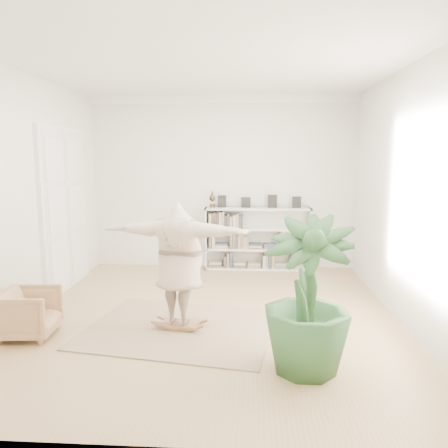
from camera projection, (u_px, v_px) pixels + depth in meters
name	position (u px, v px, depth m)	size (l,w,h in m)	color
floor	(209.00, 316.00, 6.52)	(6.00, 6.00, 0.00)	tan
room_shell	(222.00, 99.00, 8.89)	(6.00, 6.00, 6.00)	silver
doors	(65.00, 211.00, 7.76)	(0.09, 1.78, 2.92)	white
bookshelf	(257.00, 239.00, 9.16)	(2.20, 0.35, 1.64)	silver
armchair	(29.00, 313.00, 5.73)	(0.69, 0.71, 0.64)	tan
rug	(180.00, 328.00, 6.02)	(2.50, 2.00, 0.02)	tan
rocker_board	(180.00, 324.00, 6.01)	(0.55, 0.38, 0.11)	olive
person	(179.00, 261.00, 5.88)	(2.05, 0.56, 1.67)	#C4AA93
houseplant	(307.00, 296.00, 4.73)	(0.97, 0.97, 1.73)	#2C562B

